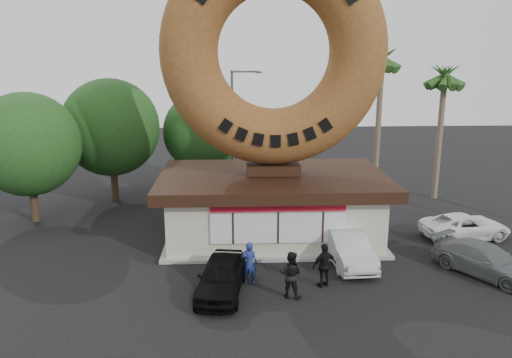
{
  "coord_description": "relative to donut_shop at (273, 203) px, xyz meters",
  "views": [
    {
      "loc": [
        -1.93,
        -17.94,
        9.08
      ],
      "look_at": [
        -0.93,
        4.0,
        3.54
      ],
      "focal_mm": 35.0,
      "sensor_mm": 36.0,
      "label": 1
    }
  ],
  "objects": [
    {
      "name": "palm_near",
      "position": [
        7.5,
        8.02,
        6.65
      ],
      "size": [
        2.6,
        2.6,
        9.75
      ],
      "color": "#726651",
      "rests_on": "ground"
    },
    {
      "name": "tree_far",
      "position": [
        -13.0,
        3.02,
        2.56
      ],
      "size": [
        5.6,
        5.6,
        7.14
      ],
      "color": "#473321",
      "rests_on": "ground"
    },
    {
      "name": "giant_donut",
      "position": [
        0.0,
        0.02,
        7.37
      ],
      "size": [
        10.68,
        2.72,
        10.68
      ],
      "primitive_type": "torus",
      "rotation": [
        1.57,
        0.0,
        0.0
      ],
      "color": "brown",
      "rests_on": "donut_shop"
    },
    {
      "name": "donut_shop",
      "position": [
        0.0,
        0.0,
        0.0
      ],
      "size": [
        11.2,
        7.2,
        3.8
      ],
      "color": "#B9B59E",
      "rests_on": "ground"
    },
    {
      "name": "street_lamp",
      "position": [
        -1.86,
        10.02,
        2.72
      ],
      "size": [
        2.11,
        0.2,
        8.0
      ],
      "color": "#59595E",
      "rests_on": "ground"
    },
    {
      "name": "person_center",
      "position": [
        0.18,
        -6.53,
        -0.84
      ],
      "size": [
        1.09,
        0.99,
        1.84
      ],
      "primitive_type": "imported",
      "rotation": [
        0.0,
        0.0,
        2.75
      ],
      "color": "black",
      "rests_on": "ground"
    },
    {
      "name": "person_right",
      "position": [
        1.62,
        -5.71,
        -0.86
      ],
      "size": [
        1.15,
        0.8,
        1.81
      ],
      "primitive_type": "imported",
      "rotation": [
        0.0,
        0.0,
        3.51
      ],
      "color": "black",
      "rests_on": "ground"
    },
    {
      "name": "car_white",
      "position": [
        9.71,
        -0.63,
        -1.15
      ],
      "size": [
        4.69,
        2.67,
        1.23
      ],
      "primitive_type": "imported",
      "rotation": [
        0.0,
        0.0,
        1.72
      ],
      "color": "white",
      "rests_on": "ground"
    },
    {
      "name": "car_black",
      "position": [
        -2.47,
        -6.06,
        -1.06
      ],
      "size": [
        2.22,
        4.32,
        1.41
      ],
      "primitive_type": "imported",
      "rotation": [
        0.0,
        0.0,
        -0.14
      ],
      "color": "black",
      "rests_on": "ground"
    },
    {
      "name": "tree_mid",
      "position": [
        -4.0,
        9.02,
        2.25
      ],
      "size": [
        5.2,
        5.2,
        6.63
      ],
      "color": "#473321",
      "rests_on": "ground"
    },
    {
      "name": "car_silver",
      "position": [
        3.06,
        -3.37,
        -1.03
      ],
      "size": [
        1.89,
        4.57,
        1.47
      ],
      "primitive_type": "imported",
      "rotation": [
        0.0,
        0.0,
        0.07
      ],
      "color": "#B4B5BA",
      "rests_on": "ground"
    },
    {
      "name": "ground",
      "position": [
        0.0,
        -5.98,
        -1.77
      ],
      "size": [
        90.0,
        90.0,
        0.0
      ],
      "primitive_type": "plane",
      "color": "black",
      "rests_on": "ground"
    },
    {
      "name": "palm_far",
      "position": [
        11.0,
        6.52,
        5.72
      ],
      "size": [
        2.6,
        2.6,
        8.75
      ],
      "color": "#726651",
      "rests_on": "ground"
    },
    {
      "name": "person_left",
      "position": [
        -1.35,
        -5.3,
        -0.88
      ],
      "size": [
        0.73,
        0.57,
        1.77
      ],
      "primitive_type": "imported",
      "rotation": [
        0.0,
        0.0,
        2.9
      ],
      "color": "navy",
      "rests_on": "ground"
    },
    {
      "name": "tree_west",
      "position": [
        -9.5,
        7.02,
        2.87
      ],
      "size": [
        6.0,
        6.0,
        7.65
      ],
      "color": "#473321",
      "rests_on": "ground"
    },
    {
      "name": "car_grey",
      "position": [
        8.59,
        -4.93,
        -1.11
      ],
      "size": [
        4.0,
        4.76,
        1.31
      ],
      "primitive_type": "imported",
      "rotation": [
        0.0,
        0.0,
        0.58
      ],
      "color": "slate",
      "rests_on": "ground"
    }
  ]
}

